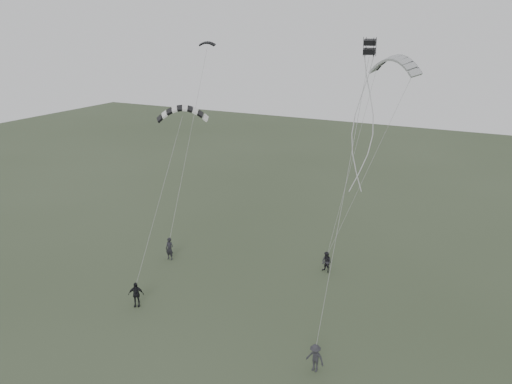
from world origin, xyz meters
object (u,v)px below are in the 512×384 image
at_px(kite_pale_large, 395,58).
at_px(kite_box, 370,47).
at_px(kite_dark_small, 207,43).
at_px(flyer_far, 315,358).
at_px(flyer_right, 327,262).
at_px(flyer_left, 170,249).
at_px(kite_striped, 182,108).
at_px(flyer_center, 136,294).

bearing_deg(kite_pale_large, kite_box, -56.82).
bearing_deg(kite_dark_small, kite_pale_large, -14.67).
bearing_deg(flyer_far, kite_box, 90.25).
distance_m(kite_dark_small, kite_box, 18.48).
height_order(flyer_right, kite_box, kite_box).
bearing_deg(flyer_left, kite_pale_large, 22.91).
bearing_deg(kite_box, kite_striped, 161.93).
xyz_separation_m(kite_pale_large, kite_striped, (-12.39, -7.67, -3.22)).
height_order(flyer_left, kite_pale_large, kite_pale_large).
xyz_separation_m(flyer_right, kite_striped, (-9.30, -4.38, 11.46)).
relative_size(flyer_left, kite_pale_large, 0.45).
xyz_separation_m(flyer_right, kite_box, (3.80, -6.59, 15.75)).
distance_m(flyer_center, flyer_far, 12.80).
bearing_deg(kite_striped, flyer_center, -126.30).
relative_size(kite_dark_small, kite_striped, 0.38).
bearing_deg(kite_dark_small, flyer_right, -30.03).
relative_size(flyer_right, flyer_center, 0.94).
height_order(kite_dark_small, kite_striped, kite_dark_small).
height_order(flyer_far, kite_pale_large, kite_pale_large).
relative_size(flyer_center, flyer_far, 1.07).
bearing_deg(kite_dark_small, flyer_far, -58.51).
relative_size(flyer_right, kite_box, 2.32).
distance_m(flyer_right, flyer_center, 13.99).
height_order(flyer_center, kite_dark_small, kite_dark_small).
height_order(flyer_right, kite_pale_large, kite_pale_large).
bearing_deg(kite_striped, flyer_right, -8.11).
bearing_deg(flyer_left, kite_striped, -21.46).
xyz_separation_m(flyer_left, kite_box, (15.56, -3.09, 15.65)).
relative_size(flyer_center, kite_pale_large, 0.42).
relative_size(flyer_left, kite_dark_small, 1.39).
height_order(kite_pale_large, kite_striped, kite_pale_large).
distance_m(flyer_left, flyer_right, 12.27).
bearing_deg(flyer_far, flyer_right, 114.35).
xyz_separation_m(flyer_center, flyer_far, (12.77, -0.89, -0.06)).
relative_size(flyer_right, kite_striped, 0.47).
bearing_deg(flyer_right, flyer_left, -142.30).
height_order(flyer_left, flyer_right, flyer_left).
relative_size(flyer_left, flyer_right, 1.13).
relative_size(kite_dark_small, kite_pale_large, 0.32).
bearing_deg(flyer_right, kite_box, -38.88).
distance_m(kite_dark_small, kite_striped, 8.93).
relative_size(kite_striped, kite_box, 4.96).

